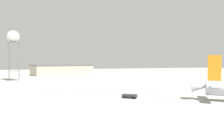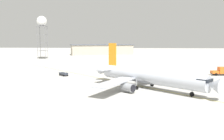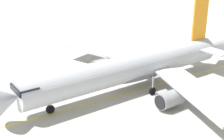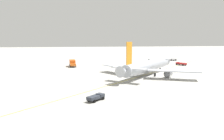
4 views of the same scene
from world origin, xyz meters
name	(u,v)px [view 3 (image 3 of 4)]	position (x,y,z in m)	size (l,w,h in m)	color
ground_plane	(136,83)	(0.00, 0.00, 0.00)	(600.00, 600.00, 0.00)	#ADAAA3
airliner_main	(132,69)	(2.35, -0.38, 3.17)	(31.20, 29.54, 12.03)	#B2B7C1
taxiway_centreline	(149,87)	(1.22, 2.09, 0.00)	(109.03, 109.49, 0.01)	yellow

